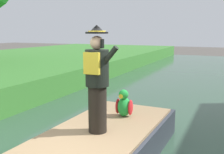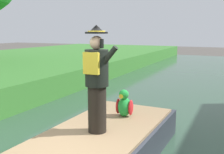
# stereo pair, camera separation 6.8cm
# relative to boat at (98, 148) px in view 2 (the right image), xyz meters

# --- Properties ---
(boat) EXTENTS (1.89, 4.24, 0.61)m
(boat) POSITION_rel_boat_xyz_m (0.00, 0.00, 0.00)
(boat) COLOR #333842
(boat) RESTS_ON canal_water
(person_pirate) EXTENTS (0.61, 0.42, 1.85)m
(person_pirate) POSITION_rel_boat_xyz_m (0.00, -0.01, 1.23)
(person_pirate) COLOR black
(person_pirate) RESTS_ON boat
(parrot_plush) EXTENTS (0.36, 0.35, 0.57)m
(parrot_plush) POSITION_rel_boat_xyz_m (0.10, 0.99, 0.55)
(parrot_plush) COLOR green
(parrot_plush) RESTS_ON boat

